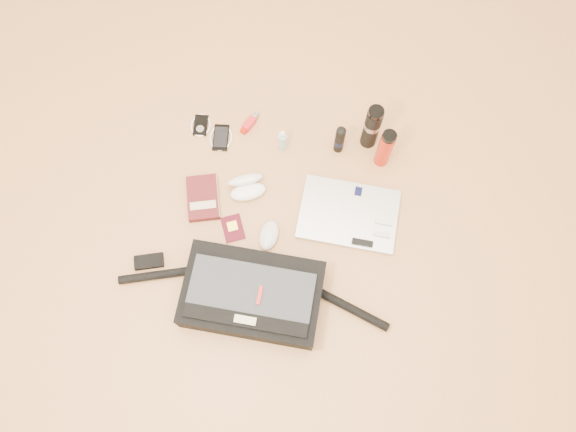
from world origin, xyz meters
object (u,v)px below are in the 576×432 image
(book, at_px, (203,198))
(thermos_black, at_px, (372,127))
(thermos_red, at_px, (385,148))
(laptop, at_px, (349,215))
(messenger_bag, at_px, (251,295))

(book, distance_m, thermos_black, 0.72)
(book, bearing_deg, thermos_black, 14.42)
(book, relative_size, thermos_red, 0.95)
(laptop, height_order, thermos_red, thermos_red)
(messenger_bag, xyz_separation_m, book, (-0.26, 0.35, -0.05))
(messenger_bag, distance_m, thermos_black, 0.80)
(laptop, bearing_deg, book, -176.02)
(laptop, height_order, thermos_black, thermos_black)
(laptop, height_order, book, laptop)
(messenger_bag, bearing_deg, book, 127.07)
(laptop, bearing_deg, thermos_black, 85.41)
(thermos_red, bearing_deg, messenger_bag, -122.40)
(laptop, distance_m, thermos_red, 0.29)
(thermos_red, bearing_deg, thermos_black, 129.56)
(messenger_bag, xyz_separation_m, thermos_black, (0.34, 0.72, 0.06))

